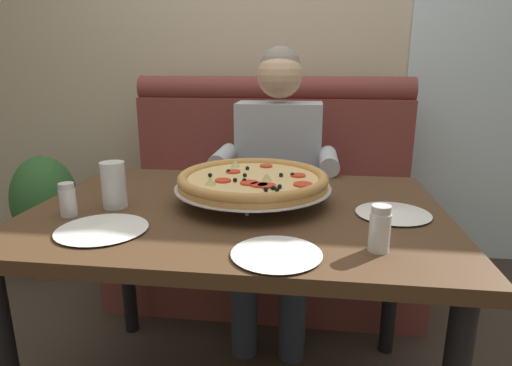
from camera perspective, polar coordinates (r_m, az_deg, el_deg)
The scene contains 13 objects.
back_wall_with_window at distance 2.78m, azimuth 2.95°, elevation 19.78°, with size 6.00×0.12×2.80m, color beige.
booth_bench at distance 2.34m, azimuth 1.50°, elevation -4.32°, with size 1.55×0.78×1.13m.
dining_table at distance 1.39m, azimuth -2.40°, elevation -6.65°, with size 1.29×0.90×0.75m.
diner_main at distance 1.99m, azimuth 2.80°, elevation 1.50°, with size 0.54×0.64×1.27m.
pizza at distance 1.39m, azimuth -0.41°, elevation 0.34°, with size 0.51×0.51×0.11m.
shaker_pepper_flakes at distance 1.38m, azimuth -23.80°, elevation -2.35°, with size 0.05×0.05×0.10m.
shaker_oregano at distance 1.07m, azimuth 16.16°, elevation -6.27°, with size 0.05×0.05×0.11m.
plate_near_left at distance 1.02m, azimuth 2.75°, elevation -9.12°, with size 0.22×0.22×0.02m.
plate_near_right at distance 1.35m, azimuth 17.83°, elevation -3.66°, with size 0.22×0.22×0.02m.
plate_far_side at distance 1.24m, azimuth -19.86°, elevation -5.56°, with size 0.25×0.25×0.02m.
drinking_glass at distance 1.41m, azimuth -18.43°, elevation -0.51°, with size 0.08×0.08×0.15m.
patio_chair at distance 3.51m, azimuth 22.79°, elevation 3.30°, with size 0.42×0.43×0.86m.
potted_plant at distance 2.74m, azimuth -26.19°, elevation -3.20°, with size 0.36×0.36×0.70m.
Camera 1 is at (0.22, -1.27, 1.19)m, focal length 29.99 mm.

